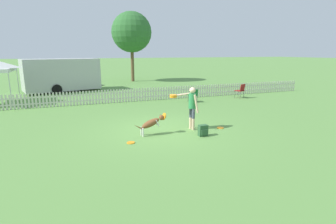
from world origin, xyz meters
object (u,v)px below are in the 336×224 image
object	(u,v)px
handler_person	(191,103)
frisbee_near_handler	(131,143)
tree_left_grove	(132,32)
equipment_trailer	(61,74)
leaping_dog	(152,123)
frisbee_near_dog	(220,128)
folding_chair_center	(193,94)
backpack_on_grass	(203,130)
folding_chair_blue_left	(241,90)

from	to	relation	value
handler_person	frisbee_near_handler	xyz separation A→B (m)	(-2.47, -0.71, -1.01)
frisbee_near_handler	tree_left_grove	xyz separation A→B (m)	(4.41, 17.99, 4.73)
equipment_trailer	frisbee_near_handler	bearing A→B (deg)	-94.71
leaping_dog	tree_left_grove	bearing A→B (deg)	165.35
frisbee_near_dog	tree_left_grove	world-z (taller)	tree_left_grove
equipment_trailer	tree_left_grove	xyz separation A→B (m)	(6.55, 5.03, 3.47)
handler_person	folding_chair_center	xyz separation A→B (m)	(2.54, 4.91, -0.55)
backpack_on_grass	folding_chair_blue_left	distance (m)	8.47
backpack_on_grass	folding_chair_blue_left	bearing A→B (deg)	45.29
folding_chair_blue_left	equipment_trailer	bearing A→B (deg)	-55.09
frisbee_near_dog	folding_chair_center	world-z (taller)	folding_chair_center
handler_person	backpack_on_grass	bearing A→B (deg)	-178.63
leaping_dog	handler_person	bearing A→B (deg)	90.65
handler_person	folding_chair_blue_left	bearing A→B (deg)	-52.96
leaping_dog	equipment_trailer	bearing A→B (deg)	-169.39
handler_person	equipment_trailer	world-z (taller)	equipment_trailer
frisbee_near_dog	folding_chair_blue_left	size ratio (longest dim) A/B	0.29
handler_person	backpack_on_grass	distance (m)	1.21
handler_person	frisbee_near_handler	bearing A→B (deg)	102.67
folding_chair_blue_left	tree_left_grove	xyz separation A→B (m)	(-4.10, 12.15, 4.20)
handler_person	tree_left_grove	xyz separation A→B (m)	(1.93, 17.28, 3.73)
frisbee_near_handler	backpack_on_grass	size ratio (longest dim) A/B	0.66
backpack_on_grass	leaping_dog	bearing A→B (deg)	154.26
frisbee_near_dog	handler_person	bearing A→B (deg)	166.61
tree_left_grove	frisbee_near_handler	bearing A→B (deg)	-103.76
handler_person	equipment_trailer	size ratio (longest dim) A/B	0.26
folding_chair_blue_left	handler_person	bearing A→B (deg)	19.06
leaping_dog	frisbee_near_handler	bearing A→B (deg)	-60.30
leaping_dog	frisbee_near_dog	world-z (taller)	leaping_dog
frisbee_near_dog	folding_chair_blue_left	distance (m)	7.29
handler_person	frisbee_near_dog	world-z (taller)	handler_person
leaping_dog	folding_chair_blue_left	distance (m)	9.21
frisbee_near_dog	backpack_on_grass	bearing A→B (deg)	-150.66
handler_person	folding_chair_center	bearing A→B (deg)	-30.71
frisbee_near_handler	handler_person	bearing A→B (deg)	16.01
frisbee_near_handler	equipment_trailer	size ratio (longest dim) A/B	0.04
handler_person	tree_left_grove	distance (m)	17.78
folding_chair_center	frisbee_near_handler	bearing A→B (deg)	60.26
folding_chair_center	equipment_trailer	world-z (taller)	equipment_trailer
leaping_dog	backpack_on_grass	size ratio (longest dim) A/B	3.09
frisbee_near_handler	tree_left_grove	bearing A→B (deg)	76.24
folding_chair_blue_left	frisbee_near_handler	bearing A→B (deg)	13.15
frisbee_near_handler	backpack_on_grass	world-z (taller)	backpack_on_grass
handler_person	frisbee_near_handler	world-z (taller)	handler_person
backpack_on_grass	tree_left_grove	distance (m)	18.82
handler_person	frisbee_near_dog	distance (m)	1.56
handler_person	tree_left_grove	size ratio (longest dim) A/B	0.24
frisbee_near_handler	folding_chair_blue_left	size ratio (longest dim) A/B	0.29
handler_person	leaping_dog	distance (m)	1.66
backpack_on_grass	folding_chair_center	xyz separation A→B (m)	(2.47, 5.80, 0.27)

